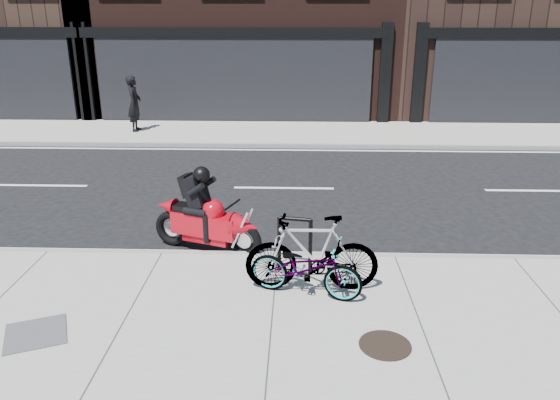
{
  "coord_description": "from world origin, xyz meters",
  "views": [
    {
      "loc": [
        0.33,
        -10.45,
        4.16
      ],
      "look_at": [
        0.02,
        -1.36,
        0.9
      ],
      "focal_mm": 35.0,
      "sensor_mm": 36.0,
      "label": 1
    }
  ],
  "objects_px": {
    "bike_rack": "(295,240)",
    "utility_grate": "(36,334)",
    "pedestrian": "(134,104)",
    "bicycle_front": "(306,268)",
    "bicycle_rear": "(312,253)",
    "motorcycle": "(211,218)",
    "manhole_cover": "(385,345)"
  },
  "relations": [
    {
      "from": "bicycle_front",
      "to": "manhole_cover",
      "type": "bearing_deg",
      "value": -126.23
    },
    {
      "from": "motorcycle",
      "to": "bicycle_front",
      "type": "bearing_deg",
      "value": -26.05
    },
    {
      "from": "pedestrian",
      "to": "utility_grate",
      "type": "relative_size",
      "value": 2.45
    },
    {
      "from": "pedestrian",
      "to": "manhole_cover",
      "type": "bearing_deg",
      "value": -155.22
    },
    {
      "from": "bicycle_rear",
      "to": "pedestrian",
      "type": "relative_size",
      "value": 1.07
    },
    {
      "from": "bike_rack",
      "to": "utility_grate",
      "type": "distance_m",
      "value": 3.88
    },
    {
      "from": "pedestrian",
      "to": "utility_grate",
      "type": "bearing_deg",
      "value": -173.74
    },
    {
      "from": "bike_rack",
      "to": "motorcycle",
      "type": "distance_m",
      "value": 1.77
    },
    {
      "from": "bike_rack",
      "to": "utility_grate",
      "type": "height_order",
      "value": "bike_rack"
    },
    {
      "from": "bicycle_front",
      "to": "pedestrian",
      "type": "relative_size",
      "value": 0.91
    },
    {
      "from": "bicycle_front",
      "to": "bicycle_rear",
      "type": "bearing_deg",
      "value": -11.65
    },
    {
      "from": "bike_rack",
      "to": "pedestrian",
      "type": "height_order",
      "value": "pedestrian"
    },
    {
      "from": "bicycle_rear",
      "to": "motorcycle",
      "type": "xyz_separation_m",
      "value": [
        -1.73,
        1.53,
        -0.08
      ]
    },
    {
      "from": "bicycle_front",
      "to": "utility_grate",
      "type": "height_order",
      "value": "bicycle_front"
    },
    {
      "from": "bicycle_rear",
      "to": "bicycle_front",
      "type": "bearing_deg",
      "value": -27.7
    },
    {
      "from": "motorcycle",
      "to": "utility_grate",
      "type": "height_order",
      "value": "motorcycle"
    },
    {
      "from": "manhole_cover",
      "to": "utility_grate",
      "type": "bearing_deg",
      "value": 178.69
    },
    {
      "from": "pedestrian",
      "to": "bike_rack",
      "type": "bearing_deg",
      "value": -155.57
    },
    {
      "from": "utility_grate",
      "to": "bicycle_rear",
      "type": "bearing_deg",
      "value": 20.13
    },
    {
      "from": "bicycle_front",
      "to": "bike_rack",
      "type": "bearing_deg",
      "value": 28.26
    },
    {
      "from": "motorcycle",
      "to": "manhole_cover",
      "type": "xyz_separation_m",
      "value": [
        2.63,
        -2.95,
        -0.5
      ]
    },
    {
      "from": "bicycle_front",
      "to": "pedestrian",
      "type": "distance_m",
      "value": 12.35
    },
    {
      "from": "manhole_cover",
      "to": "motorcycle",
      "type": "bearing_deg",
      "value": 131.71
    },
    {
      "from": "bicycle_rear",
      "to": "utility_grate",
      "type": "bearing_deg",
      "value": -70.47
    },
    {
      "from": "bicycle_front",
      "to": "bicycle_rear",
      "type": "height_order",
      "value": "bicycle_rear"
    },
    {
      "from": "motorcycle",
      "to": "manhole_cover",
      "type": "relative_size",
      "value": 3.08
    },
    {
      "from": "utility_grate",
      "to": "pedestrian",
      "type": "bearing_deg",
      "value": 99.88
    },
    {
      "from": "bike_rack",
      "to": "bicycle_rear",
      "type": "relative_size",
      "value": 0.48
    },
    {
      "from": "bicycle_rear",
      "to": "utility_grate",
      "type": "height_order",
      "value": "bicycle_rear"
    },
    {
      "from": "manhole_cover",
      "to": "utility_grate",
      "type": "height_order",
      "value": "same"
    },
    {
      "from": "bicycle_rear",
      "to": "motorcycle",
      "type": "bearing_deg",
      "value": -132.03
    },
    {
      "from": "manhole_cover",
      "to": "pedestrian",
      "type": "bearing_deg",
      "value": 118.4
    }
  ]
}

